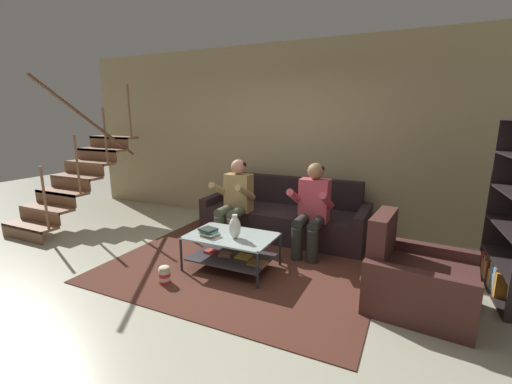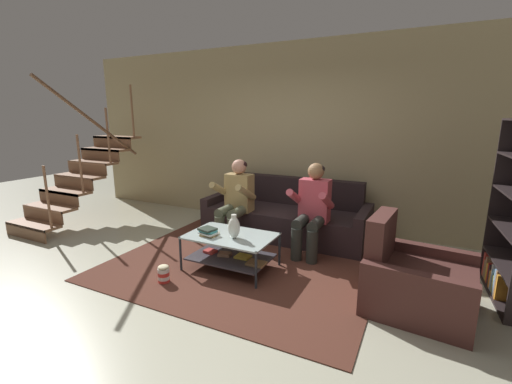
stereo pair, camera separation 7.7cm
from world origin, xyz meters
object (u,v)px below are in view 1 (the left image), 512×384
object	(u,v)px
couch	(285,217)
coffee_table	(232,247)
person_seated_left	(235,198)
armchair	(416,280)
person_seated_right	(312,206)
book_stack	(209,232)
vase	(235,227)
popcorn_tub	(165,275)

from	to	relation	value
couch	coffee_table	xyz separation A→B (m)	(-0.14, -1.38, -0.01)
person_seated_left	armchair	xyz separation A→B (m)	(2.38, -0.83, -0.36)
coffee_table	armchair	bearing A→B (deg)	0.44
person_seated_right	book_stack	distance (m)	1.36
person_seated_left	armchair	distance (m)	2.55
person_seated_right	coffee_table	world-z (taller)	person_seated_right
armchair	book_stack	bearing A→B (deg)	-176.56
vase	book_stack	world-z (taller)	vase
popcorn_tub	person_seated_left	bearing A→B (deg)	87.63
vase	armchair	size ratio (longest dim) A/B	0.28
couch	coffee_table	distance (m)	1.39
coffee_table	person_seated_right	bearing A→B (deg)	50.13
person_seated_right	vase	xyz separation A→B (m)	(-0.63, -0.91, -0.10)
person_seated_left	book_stack	bearing A→B (deg)	-79.27
coffee_table	popcorn_tub	bearing A→B (deg)	-127.05
person_seated_right	armchair	distance (m)	1.55
book_stack	popcorn_tub	distance (m)	0.67
couch	person_seated_right	world-z (taller)	person_seated_right
person_seated_right	book_stack	world-z (taller)	person_seated_right
couch	book_stack	bearing A→B (deg)	-104.22
person_seated_left	person_seated_right	xyz separation A→B (m)	(1.12, 0.00, 0.01)
armchair	person_seated_left	bearing A→B (deg)	160.80
vase	couch	bearing A→B (deg)	87.32
person_seated_left	armchair	size ratio (longest dim) A/B	1.20
person_seated_left	popcorn_tub	xyz separation A→B (m)	(-0.06, -1.48, -0.54)
person_seated_right	armchair	world-z (taller)	person_seated_right
couch	popcorn_tub	bearing A→B (deg)	-107.18
book_stack	coffee_table	bearing A→B (deg)	26.43
person_seated_left	vase	bearing A→B (deg)	-61.37
book_stack	armchair	xyz separation A→B (m)	(2.20, 0.13, -0.18)
coffee_table	book_stack	xyz separation A→B (m)	(-0.24, -0.12, 0.19)
person_seated_right	vase	bearing A→B (deg)	-124.77
coffee_table	book_stack	distance (m)	0.32
person_seated_left	coffee_table	xyz separation A→B (m)	(0.42, -0.84, -0.37)
book_stack	armchair	distance (m)	2.21
coffee_table	vase	world-z (taller)	vase
person_seated_left	book_stack	world-z (taller)	person_seated_left
armchair	coffee_table	bearing A→B (deg)	-179.56
person_seated_right	book_stack	xyz separation A→B (m)	(-0.94, -0.96, -0.19)
book_stack	person_seated_right	bearing A→B (deg)	45.62
coffee_table	couch	bearing A→B (deg)	84.04
coffee_table	book_stack	bearing A→B (deg)	-153.57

